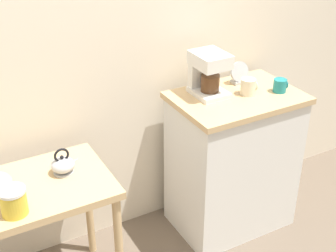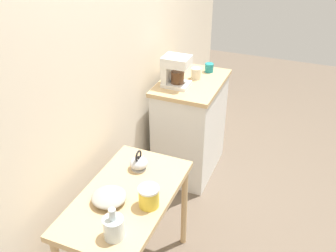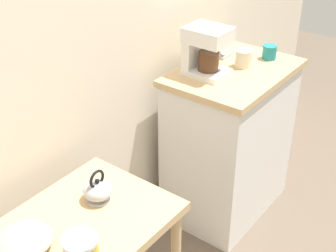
% 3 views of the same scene
% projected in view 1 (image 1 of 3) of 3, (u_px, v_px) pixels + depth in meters
% --- Properties ---
extents(back_wall, '(4.40, 0.10, 2.80)m').
position_uv_depth(back_wall, '(126.00, 14.00, 2.67)').
color(back_wall, beige).
rests_on(back_wall, ground_plane).
extents(wooden_table, '(0.94, 0.53, 0.75)m').
position_uv_depth(wooden_table, '(17.00, 208.00, 2.36)').
color(wooden_table, tan).
rests_on(wooden_table, ground_plane).
extents(kitchen_counter, '(0.76, 0.52, 0.93)m').
position_uv_depth(kitchen_counter, '(232.00, 161.00, 3.06)').
color(kitchen_counter, white).
rests_on(kitchen_counter, ground_plane).
extents(teakettle, '(0.15, 0.12, 0.14)m').
position_uv_depth(teakettle, '(63.00, 165.00, 2.43)').
color(teakettle, '#B2B5BA').
rests_on(teakettle, wooden_table).
extents(canister_enamel, '(0.12, 0.12, 0.13)m').
position_uv_depth(canister_enamel, '(13.00, 201.00, 2.13)').
color(canister_enamel, gold).
rests_on(canister_enamel, wooden_table).
extents(coffee_maker, '(0.18, 0.22, 0.26)m').
position_uv_depth(coffee_maker, '(208.00, 71.00, 2.79)').
color(coffee_maker, white).
rests_on(coffee_maker, kitchen_counter).
extents(mug_small_cream, '(0.09, 0.09, 0.10)m').
position_uv_depth(mug_small_cream, '(248.00, 87.00, 2.82)').
color(mug_small_cream, beige).
rests_on(mug_small_cream, kitchen_counter).
extents(mug_dark_teal, '(0.09, 0.08, 0.08)m').
position_uv_depth(mug_dark_teal, '(280.00, 85.00, 2.86)').
color(mug_dark_teal, teal).
rests_on(mug_dark_teal, kitchen_counter).
extents(table_clock, '(0.13, 0.06, 0.14)m').
position_uv_depth(table_clock, '(239.00, 74.00, 2.97)').
color(table_clock, '#B2B5BA').
rests_on(table_clock, kitchen_counter).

